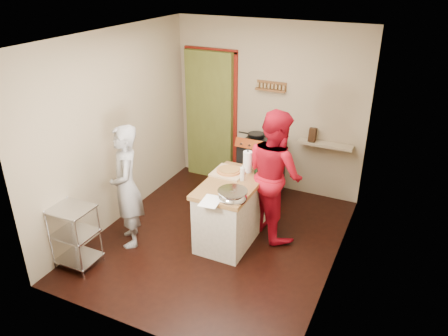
{
  "coord_description": "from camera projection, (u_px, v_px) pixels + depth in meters",
  "views": [
    {
      "loc": [
        2.14,
        -4.32,
        3.34
      ],
      "look_at": [
        0.09,
        0.0,
        1.06
      ],
      "focal_mm": 35.0,
      "sensor_mm": 36.0,
      "label": 1
    }
  ],
  "objects": [
    {
      "name": "floor",
      "position": [
        218.0,
        239.0,
        5.78
      ],
      "size": [
        3.5,
        3.5,
        0.0
      ],
      "primitive_type": "plane",
      "color": "black",
      "rests_on": "ground"
    },
    {
      "name": "back_wall",
      "position": [
        230.0,
        112.0,
        7.0
      ],
      "size": [
        3.0,
        0.44,
        2.6
      ],
      "color": "gray",
      "rests_on": "ground"
    },
    {
      "name": "left_wall",
      "position": [
        116.0,
        129.0,
        5.8
      ],
      "size": [
        0.04,
        3.5,
        2.6
      ],
      "primitive_type": "cube",
      "color": "gray",
      "rests_on": "ground"
    },
    {
      "name": "right_wall",
      "position": [
        343.0,
        172.0,
        4.65
      ],
      "size": [
        0.04,
        3.5,
        2.6
      ],
      "primitive_type": "cube",
      "color": "gray",
      "rests_on": "ground"
    },
    {
      "name": "ceiling",
      "position": [
        216.0,
        35.0,
        4.66
      ],
      "size": [
        3.0,
        3.5,
        0.02
      ],
      "primitive_type": "cube",
      "color": "white",
      "rests_on": "back_wall"
    },
    {
      "name": "stove",
      "position": [
        261.0,
        167.0,
        6.73
      ],
      "size": [
        0.6,
        0.63,
        1.0
      ],
      "color": "black",
      "rests_on": "ground"
    },
    {
      "name": "wire_shelving",
      "position": [
        75.0,
        234.0,
        5.11
      ],
      "size": [
        0.48,
        0.4,
        0.8
      ],
      "color": "silver",
      "rests_on": "ground"
    },
    {
      "name": "island",
      "position": [
        232.0,
        209.0,
        5.6
      ],
      "size": [
        0.7,
        1.25,
        1.14
      ],
      "color": "beige",
      "rests_on": "ground"
    },
    {
      "name": "person_stripe",
      "position": [
        126.0,
        187.0,
        5.4
      ],
      "size": [
        0.66,
        0.69,
        1.6
      ],
      "primitive_type": "imported",
      "rotation": [
        0.0,
        0.0,
        -0.89
      ],
      "color": "#A7A6AB",
      "rests_on": "ground"
    },
    {
      "name": "person_red",
      "position": [
        275.0,
        174.0,
        5.59
      ],
      "size": [
        1.06,
        1.03,
        1.72
      ],
      "primitive_type": "imported",
      "rotation": [
        0.0,
        0.0,
        2.46
      ],
      "color": "#AA0B1D",
      "rests_on": "ground"
    }
  ]
}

